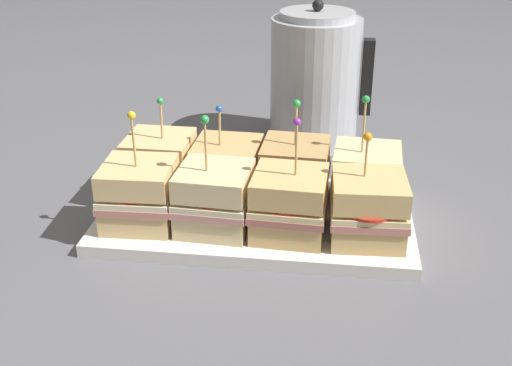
{
  "coord_description": "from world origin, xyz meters",
  "views": [
    {
      "loc": [
        0.1,
        -0.8,
        0.46
      ],
      "look_at": [
        0.0,
        0.0,
        0.06
      ],
      "focal_mm": 45.0,
      "sensor_mm": 36.0,
      "label": 1
    }
  ],
  "objects_px": {
    "sandwich_front_far_left": "(139,194)",
    "sandwich_back_far_left": "(160,164)",
    "sandwich_back_far_right": "(366,176)",
    "sandwich_front_center_right": "(289,204)",
    "sandwich_back_center_left": "(227,169)",
    "serving_platter": "(256,217)",
    "sandwich_front_far_right": "(368,209)",
    "kettle_steel": "(315,79)",
    "sandwich_back_center_right": "(295,171)",
    "sandwich_front_center_left": "(215,199)"
  },
  "relations": [
    {
      "from": "sandwich_front_center_left",
      "to": "sandwich_back_far_left",
      "type": "distance_m",
      "value": 0.14
    },
    {
      "from": "serving_platter",
      "to": "kettle_steel",
      "type": "distance_m",
      "value": 0.35
    },
    {
      "from": "sandwich_front_far_left",
      "to": "kettle_steel",
      "type": "xyz_separation_m",
      "value": [
        0.22,
        0.38,
        0.06
      ]
    },
    {
      "from": "sandwich_back_center_right",
      "to": "sandwich_front_far_right",
      "type": "bearing_deg",
      "value": -45.16
    },
    {
      "from": "sandwich_front_far_left",
      "to": "sandwich_back_far_left",
      "type": "xyz_separation_m",
      "value": [
        0.0,
        0.1,
        -0.0
      ]
    },
    {
      "from": "sandwich_front_center_right",
      "to": "sandwich_front_far_right",
      "type": "height_order",
      "value": "sandwich_front_center_right"
    },
    {
      "from": "sandwich_front_far_left",
      "to": "sandwich_front_center_left",
      "type": "bearing_deg",
      "value": 0.05
    },
    {
      "from": "sandwich_front_far_right",
      "to": "sandwich_back_far_left",
      "type": "height_order",
      "value": "sandwich_back_far_left"
    },
    {
      "from": "kettle_steel",
      "to": "sandwich_back_far_right",
      "type": "bearing_deg",
      "value": -72.6
    },
    {
      "from": "sandwich_back_center_left",
      "to": "sandwich_back_center_right",
      "type": "distance_m",
      "value": 0.1
    },
    {
      "from": "sandwich_front_center_left",
      "to": "sandwich_back_center_left",
      "type": "relative_size",
      "value": 1.15
    },
    {
      "from": "sandwich_front_center_right",
      "to": "sandwich_front_far_right",
      "type": "relative_size",
      "value": 1.12
    },
    {
      "from": "sandwich_front_center_left",
      "to": "kettle_steel",
      "type": "distance_m",
      "value": 0.4
    },
    {
      "from": "sandwich_front_far_left",
      "to": "sandwich_front_center_left",
      "type": "distance_m",
      "value": 0.1
    },
    {
      "from": "sandwich_back_far_left",
      "to": "sandwich_front_center_right",
      "type": "bearing_deg",
      "value": -27.32
    },
    {
      "from": "sandwich_front_far_right",
      "to": "kettle_steel",
      "type": "height_order",
      "value": "kettle_steel"
    },
    {
      "from": "sandwich_front_far_left",
      "to": "sandwich_back_far_left",
      "type": "relative_size",
      "value": 1.1
    },
    {
      "from": "sandwich_front_far_left",
      "to": "sandwich_front_center_right",
      "type": "distance_m",
      "value": 0.2
    },
    {
      "from": "sandwich_back_far_left",
      "to": "kettle_steel",
      "type": "xyz_separation_m",
      "value": [
        0.22,
        0.28,
        0.06
      ]
    },
    {
      "from": "sandwich_front_far_left",
      "to": "sandwich_back_center_left",
      "type": "distance_m",
      "value": 0.15
    },
    {
      "from": "serving_platter",
      "to": "sandwich_back_center_right",
      "type": "bearing_deg",
      "value": 44.61
    },
    {
      "from": "sandwich_front_far_left",
      "to": "sandwich_front_center_left",
      "type": "relative_size",
      "value": 1.0
    },
    {
      "from": "serving_platter",
      "to": "sandwich_back_center_left",
      "type": "bearing_deg",
      "value": 134.11
    },
    {
      "from": "sandwich_back_center_left",
      "to": "kettle_steel",
      "type": "distance_m",
      "value": 0.31
    },
    {
      "from": "serving_platter",
      "to": "sandwich_back_center_left",
      "type": "height_order",
      "value": "sandwich_back_center_left"
    },
    {
      "from": "sandwich_front_center_left",
      "to": "sandwich_front_far_right",
      "type": "xyz_separation_m",
      "value": [
        0.2,
        -0.0,
        0.0
      ]
    },
    {
      "from": "serving_platter",
      "to": "sandwich_front_center_right",
      "type": "distance_m",
      "value": 0.09
    },
    {
      "from": "sandwich_front_center_right",
      "to": "sandwich_back_center_left",
      "type": "distance_m",
      "value": 0.14
    },
    {
      "from": "sandwich_back_center_right",
      "to": "sandwich_back_far_right",
      "type": "xyz_separation_m",
      "value": [
        0.1,
        -0.0,
        -0.0
      ]
    },
    {
      "from": "sandwich_front_far_right",
      "to": "sandwich_front_far_left",
      "type": "bearing_deg",
      "value": 179.53
    },
    {
      "from": "sandwich_front_far_left",
      "to": "sandwich_front_far_right",
      "type": "bearing_deg",
      "value": -0.47
    },
    {
      "from": "sandwich_back_far_left",
      "to": "sandwich_back_far_right",
      "type": "relative_size",
      "value": 0.9
    },
    {
      "from": "serving_platter",
      "to": "sandwich_back_center_right",
      "type": "relative_size",
      "value": 2.87
    },
    {
      "from": "sandwich_front_far_left",
      "to": "sandwich_front_center_right",
      "type": "height_order",
      "value": "same"
    },
    {
      "from": "sandwich_back_far_left",
      "to": "sandwich_back_center_left",
      "type": "height_order",
      "value": "sandwich_back_far_left"
    },
    {
      "from": "sandwich_back_far_right",
      "to": "kettle_steel",
      "type": "xyz_separation_m",
      "value": [
        -0.09,
        0.28,
        0.06
      ]
    },
    {
      "from": "serving_platter",
      "to": "sandwich_back_far_left",
      "type": "relative_size",
      "value": 2.96
    },
    {
      "from": "sandwich_front_far_left",
      "to": "sandwich_front_far_right",
      "type": "xyz_separation_m",
      "value": [
        0.31,
        -0.0,
        0.0
      ]
    },
    {
      "from": "sandwich_front_far_right",
      "to": "kettle_steel",
      "type": "distance_m",
      "value": 0.4
    },
    {
      "from": "sandwich_back_far_left",
      "to": "sandwich_back_center_left",
      "type": "distance_m",
      "value": 0.1
    },
    {
      "from": "sandwich_front_far_left",
      "to": "sandwich_back_far_right",
      "type": "bearing_deg",
      "value": 18.09
    },
    {
      "from": "sandwich_front_far_right",
      "to": "sandwich_back_far_right",
      "type": "bearing_deg",
      "value": 89.68
    },
    {
      "from": "sandwich_back_center_right",
      "to": "sandwich_back_far_right",
      "type": "bearing_deg",
      "value": -0.06
    },
    {
      "from": "sandwich_back_far_right",
      "to": "sandwich_front_center_right",
      "type": "bearing_deg",
      "value": -134.9
    },
    {
      "from": "sandwich_back_far_left",
      "to": "serving_platter",
      "type": "bearing_deg",
      "value": -18.8
    },
    {
      "from": "sandwich_front_center_left",
      "to": "sandwich_front_center_right",
      "type": "height_order",
      "value": "sandwich_front_center_right"
    },
    {
      "from": "sandwich_back_far_right",
      "to": "sandwich_front_center_left",
      "type": "bearing_deg",
      "value": -153.74
    },
    {
      "from": "sandwich_front_center_right",
      "to": "sandwich_back_center_right",
      "type": "distance_m",
      "value": 0.1
    },
    {
      "from": "sandwich_front_far_left",
      "to": "sandwich_back_center_left",
      "type": "bearing_deg",
      "value": 44.18
    },
    {
      "from": "sandwich_front_center_right",
      "to": "serving_platter",
      "type": "bearing_deg",
      "value": 133.87
    }
  ]
}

